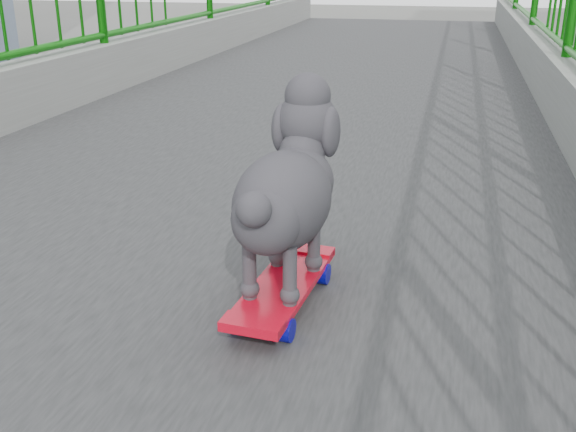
# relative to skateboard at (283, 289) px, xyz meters

# --- Properties ---
(skateboard) EXTENTS (0.18, 0.48, 0.06)m
(skateboard) POSITION_rel_skateboard_xyz_m (0.00, 0.00, 0.00)
(skateboard) COLOR red
(skateboard) RESTS_ON footbridge
(poodle) EXTENTS (0.25, 0.53, 0.44)m
(poodle) POSITION_rel_skateboard_xyz_m (0.00, 0.03, 0.25)
(poodle) COLOR #272429
(poodle) RESTS_ON skateboard
(car_5) EXTENTS (1.56, 4.48, 1.48)m
(car_5) POSITION_rel_skateboard_xyz_m (-6.44, 9.22, -6.31)
(car_5) COLOR #BD0709
(car_5) RESTS_ON ground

